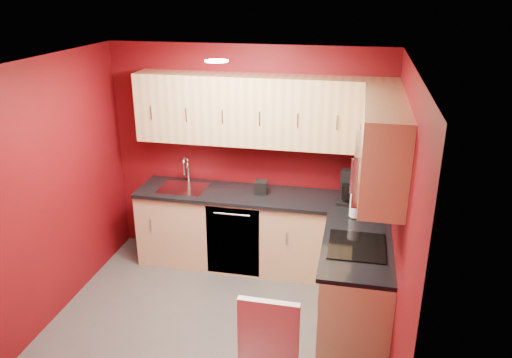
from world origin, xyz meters
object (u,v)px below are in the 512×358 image
at_px(sink, 184,185).
at_px(coffee_maker, 349,188).
at_px(microwave, 377,168).
at_px(napkin_holder, 261,187).
at_px(paper_towel, 355,205).

height_order(sink, coffee_maker, coffee_maker).
bearing_deg(coffee_maker, sink, -170.73).
relative_size(microwave, sink, 1.46).
bearing_deg(microwave, napkin_holder, 139.38).
xyz_separation_m(napkin_holder, paper_towel, (1.04, -0.40, 0.06)).
relative_size(sink, coffee_maker, 1.52).
bearing_deg(microwave, sink, 154.40).
distance_m(microwave, sink, 2.43).
xyz_separation_m(microwave, sink, (-2.09, 1.00, -0.72)).
bearing_deg(sink, microwave, -25.60).
xyz_separation_m(coffee_maker, napkin_holder, (-0.96, 0.06, -0.10)).
bearing_deg(sink, napkin_holder, 1.14).
relative_size(coffee_maker, paper_towel, 1.28).
bearing_deg(paper_towel, napkin_holder, 158.81).
distance_m(napkin_holder, paper_towel, 1.12).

